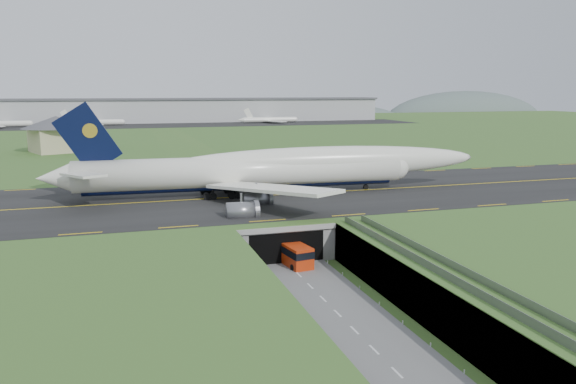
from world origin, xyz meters
name	(u,v)px	position (x,y,z in m)	size (l,w,h in m)	color
ground	(303,280)	(0.00, 0.00, 0.00)	(900.00, 900.00, 0.00)	#356327
airfield_deck	(303,260)	(0.00, 0.00, 3.00)	(800.00, 800.00, 6.00)	gray
trench_road	(322,298)	(0.00, -7.50, 0.10)	(12.00, 75.00, 0.20)	slate
taxiway	(250,197)	(0.00, 33.00, 6.09)	(800.00, 44.00, 0.18)	black
tunnel_portal	(272,230)	(0.00, 16.71, 3.33)	(17.00, 22.30, 6.00)	gray
guideway	(448,280)	(11.00, -19.11, 5.32)	(3.00, 53.00, 7.05)	#A8A8A3
jumbo_jet	(275,169)	(5.54, 34.47, 11.14)	(88.26, 57.81, 19.14)	white
shuttle_tram	(293,254)	(0.79, 7.24, 1.83)	(4.34, 8.61, 3.34)	red
service_building	(57,131)	(-43.33, 130.92, 13.19)	(29.00, 29.00, 12.14)	#BCB388
cargo_terminal	(154,110)	(-0.17, 299.41, 13.96)	(320.00, 67.00, 15.60)	#B2B2B2
distant_hills	(219,125)	(64.38, 430.00, -4.00)	(700.00, 91.00, 60.00)	#4F5F5D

